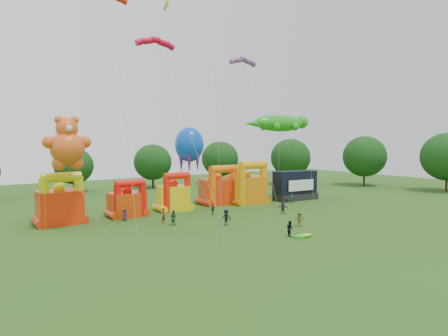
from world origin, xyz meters
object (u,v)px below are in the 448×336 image
gecko_kite (279,130)px  spectator_4 (213,209)px  stage_trailer (295,186)px  spectator_0 (125,215)px  bouncy_castle_0 (60,204)px  teddy_bear_kite (77,173)px  bouncy_castle_2 (174,196)px  octopus_kite (193,159)px

gecko_kite → spectator_4: 21.88m
gecko_kite → spectator_4: gecko_kite is taller
stage_trailer → spectator_0: (-31.44, -1.06, -1.71)m
bouncy_castle_0 → spectator_4: (19.08, -5.54, -1.70)m
teddy_bear_kite → bouncy_castle_2: bearing=20.3°
spectator_4 → teddy_bear_kite: bearing=-37.2°
gecko_kite → octopus_kite: gecko_kite is taller
bouncy_castle_0 → spectator_0: (7.44, -2.44, -1.72)m
stage_trailer → gecko_kite: size_ratio=0.54×
bouncy_castle_2 → spectator_0: bearing=-160.1°
stage_trailer → bouncy_castle_2: bearing=174.7°
gecko_kite → spectator_0: gecko_kite is taller
octopus_kite → spectator_0: octopus_kite is taller
spectator_0 → bouncy_castle_2: bearing=13.2°
bouncy_castle_2 → stage_trailer: bearing=-5.3°
gecko_kite → octopus_kite: size_ratio=1.20×
stage_trailer → gecko_kite: gecko_kite is taller
bouncy_castle_2 → gecko_kite: size_ratio=0.38×
octopus_kite → spectator_4: bearing=-90.9°
gecko_kite → spectator_4: bearing=-161.2°
stage_trailer → spectator_4: (-19.79, -4.16, -1.68)m
bouncy_castle_0 → bouncy_castle_2: size_ratio=1.14×
bouncy_castle_2 → teddy_bear_kite: size_ratio=0.43×
octopus_kite → stage_trailer: bearing=-4.7°
bouncy_castle_2 → octopus_kite: bearing=-9.6°
bouncy_castle_0 → teddy_bear_kite: 6.51m
spectator_0 → spectator_4: (11.65, -3.10, 0.02)m
gecko_kite → spectator_0: bearing=-174.4°
bouncy_castle_0 → octopus_kite: 19.84m
bouncy_castle_2 → gecko_kite: gecko_kite is taller
bouncy_castle_2 → teddy_bear_kite: teddy_bear_kite is taller
bouncy_castle_0 → spectator_4: bouncy_castle_0 is taller
bouncy_castle_2 → spectator_4: (2.89, -6.27, -1.42)m
bouncy_castle_0 → octopus_kite: size_ratio=0.52×
bouncy_castle_2 → spectator_4: bearing=-65.2°
octopus_kite → spectator_0: bearing=-167.2°
bouncy_castle_2 → spectator_0: size_ratio=3.73×
bouncy_castle_0 → gecko_kite: bearing=0.7°
spectator_4 → stage_trailer: bearing=156.7°
stage_trailer → octopus_kite: bearing=175.3°
octopus_kite → bouncy_castle_0: bearing=-179.3°
stage_trailer → teddy_bear_kite: (-37.90, -3.52, 4.20)m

